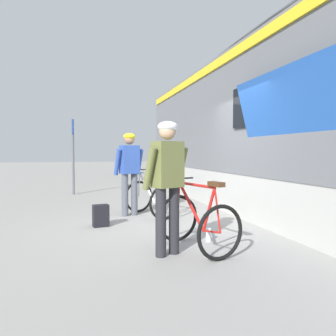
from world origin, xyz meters
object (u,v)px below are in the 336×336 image
Objects in this scene: bicycle_near_red at (197,221)px; bicycle_far_white at (151,197)px; backpack_on_platform at (101,216)px; train_car at (334,120)px; cyclist_near_in_olive at (167,175)px; water_bottle_near_the_bikes at (208,235)px; cyclist_far_in_blue at (129,166)px; platform_sign_post at (73,144)px.

bicycle_near_red and bicycle_far_white have the same top height.
backpack_on_platform is at bearing -146.37° from bicycle_far_white.
train_car reaches higher than bicycle_near_red.
backpack_on_platform is (-0.75, 1.90, -0.85)m from cyclist_near_in_olive.
train_car is 3.58m from bicycle_near_red.
backpack_on_platform is 2.10m from water_bottle_near_the_bikes.
cyclist_far_in_blue is at bearing 91.77° from cyclist_near_in_olive.
bicycle_near_red is at bearing -131.14° from water_bottle_near_the_bikes.
backpack_on_platform reaches higher than water_bottle_near_the_bikes.
platform_sign_post reaches higher than bicycle_far_white.
cyclist_far_in_blue is 4.15m from platform_sign_post.
cyclist_near_in_olive is 1.00× the size of cyclist_far_in_blue.
cyclist_near_in_olive reaches higher than backpack_on_platform.
platform_sign_post is at bearing 108.44° from water_bottle_near_the_bikes.
water_bottle_near_the_bikes is 0.08× the size of platform_sign_post.
cyclist_far_in_blue reaches higher than bicycle_near_red.
bicycle_near_red reaches higher than backpack_on_platform.
cyclist_far_in_blue is 2.82m from bicycle_near_red.
platform_sign_post is (-4.85, 5.68, -0.34)m from train_car.
platform_sign_post is (-1.23, 3.92, 0.57)m from cyclist_far_in_blue.
cyclist_near_in_olive is at bearing -149.38° from water_bottle_near_the_bikes.
bicycle_far_white is 2.23m from water_bottle_near_the_bikes.
cyclist_far_in_blue is 1.40m from backpack_on_platform.
bicycle_near_red is at bearing -75.05° from platform_sign_post.
train_car is 6.94× the size of platform_sign_post.
backpack_on_platform is at bearing -126.74° from cyclist_far_in_blue.
bicycle_near_red is at bearing -163.21° from train_car.
bicycle_far_white is (-3.19, 1.61, -1.56)m from train_car.
cyclist_far_in_blue is at bearing 154.01° from train_car.
cyclist_near_in_olive is 4.40× the size of backpack_on_platform.
cyclist_far_in_blue is 2.66m from water_bottle_near_the_bikes.
train_car reaches higher than bicycle_far_white.
train_car is 7.48m from platform_sign_post.
cyclist_far_in_blue is 0.80m from bicycle_far_white.
train_car is 13.71× the size of bicycle_near_red.
train_car is at bearing -26.73° from bicycle_far_white.
bicycle_far_white reaches higher than backpack_on_platform.
bicycle_far_white is at bearing 23.96° from backpack_on_platform.
backpack_on_platform is (-4.28, 0.88, -1.77)m from train_car.
cyclist_near_in_olive is at bearing -168.53° from bicycle_near_red.
water_bottle_near_the_bikes is at bearing -69.81° from cyclist_far_in_blue.
cyclist_near_in_olive is 2.73m from bicycle_far_white.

